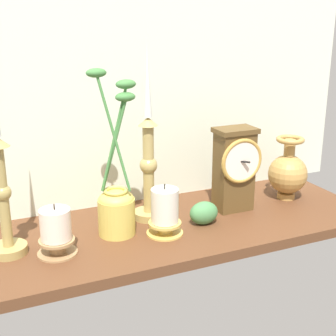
% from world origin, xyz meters
% --- Properties ---
extents(ground_plane, '(1.00, 0.36, 0.02)m').
position_xyz_m(ground_plane, '(0.00, 0.00, -0.01)').
color(ground_plane, '#58341E').
extents(back_wall, '(1.20, 0.02, 0.65)m').
position_xyz_m(back_wall, '(0.00, 0.18, 0.33)').
color(back_wall, silver).
rests_on(back_wall, ground_plane).
extents(mantel_clock, '(0.11, 0.09, 0.21)m').
position_xyz_m(mantel_clock, '(0.18, 0.02, 0.11)').
color(mantel_clock, brown).
rests_on(mantel_clock, ground_plane).
extents(candlestick_tall_left, '(0.08, 0.08, 0.42)m').
position_xyz_m(candlestick_tall_left, '(-0.03, 0.05, 0.14)').
color(candlestick_tall_left, tan).
rests_on(candlestick_tall_left, ground_plane).
extents(candlestick_tall_center, '(0.08, 0.08, 0.45)m').
position_xyz_m(candlestick_tall_center, '(-0.37, 0.00, 0.15)').
color(candlestick_tall_center, '#A38C4E').
rests_on(candlestick_tall_center, ground_plane).
extents(brass_vase_bulbous, '(0.10, 0.10, 0.17)m').
position_xyz_m(brass_vase_bulbous, '(0.36, 0.03, 0.07)').
color(brass_vase_bulbous, '#B28745').
rests_on(brass_vase_bulbous, ground_plane).
extents(brass_vase_jar, '(0.10, 0.08, 0.37)m').
position_xyz_m(brass_vase_jar, '(-0.13, 0.00, 0.08)').
color(brass_vase_jar, gold).
rests_on(brass_vase_jar, ground_plane).
extents(pillar_candle_front, '(0.08, 0.08, 0.11)m').
position_xyz_m(pillar_candle_front, '(-0.28, -0.04, 0.05)').
color(pillar_candle_front, '#A27D51').
rests_on(pillar_candle_front, ground_plane).
extents(pillar_candle_near_clock, '(0.08, 0.08, 0.12)m').
position_xyz_m(pillar_candle_near_clock, '(-0.03, -0.04, 0.05)').
color(pillar_candle_near_clock, '#CFAF53').
rests_on(pillar_candle_near_clock, ground_plane).
extents(ivy_sprig, '(0.07, 0.05, 0.06)m').
position_xyz_m(ivy_sprig, '(0.07, -0.03, 0.03)').
color(ivy_sprig, '#47814A').
rests_on(ivy_sprig, ground_plane).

